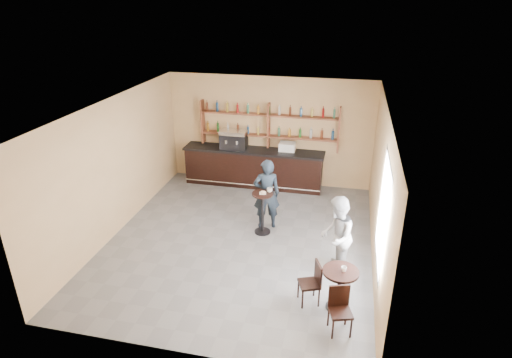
% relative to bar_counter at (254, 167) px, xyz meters
% --- Properties ---
extents(floor, '(7.00, 7.00, 0.00)m').
position_rel_bar_counter_xyz_m(floor, '(0.40, -3.15, -0.56)').
color(floor, slate).
rests_on(floor, ground).
extents(ceiling, '(7.00, 7.00, 0.00)m').
position_rel_bar_counter_xyz_m(ceiling, '(0.40, -3.15, 2.64)').
color(ceiling, white).
rests_on(ceiling, wall_back).
extents(wall_back, '(7.00, 0.00, 7.00)m').
position_rel_bar_counter_xyz_m(wall_back, '(0.40, 0.35, 1.04)').
color(wall_back, tan).
rests_on(wall_back, floor).
extents(wall_front, '(7.00, 0.00, 7.00)m').
position_rel_bar_counter_xyz_m(wall_front, '(0.40, -6.65, 1.04)').
color(wall_front, tan).
rests_on(wall_front, floor).
extents(wall_left, '(0.00, 7.00, 7.00)m').
position_rel_bar_counter_xyz_m(wall_left, '(-2.60, -3.15, 1.04)').
color(wall_left, tan).
rests_on(wall_left, floor).
extents(wall_right, '(0.00, 7.00, 7.00)m').
position_rel_bar_counter_xyz_m(wall_right, '(3.40, -3.15, 1.04)').
color(wall_right, tan).
rests_on(wall_right, floor).
extents(window_pane, '(0.00, 2.00, 2.00)m').
position_rel_bar_counter_xyz_m(window_pane, '(3.39, -4.35, 1.14)').
color(window_pane, white).
rests_on(window_pane, wall_right).
extents(window_frame, '(0.04, 1.70, 2.10)m').
position_rel_bar_counter_xyz_m(window_frame, '(3.39, -4.35, 1.14)').
color(window_frame, black).
rests_on(window_frame, wall_right).
extents(shelf_unit, '(4.00, 0.26, 1.40)m').
position_rel_bar_counter_xyz_m(shelf_unit, '(0.40, 0.22, 1.25)').
color(shelf_unit, brown).
rests_on(shelf_unit, wall_back).
extents(liquor_bottles, '(3.68, 0.10, 1.00)m').
position_rel_bar_counter_xyz_m(liquor_bottles, '(0.40, 0.22, 1.42)').
color(liquor_bottles, '#8C5919').
rests_on(liquor_bottles, shelf_unit).
extents(bar_counter, '(4.14, 0.81, 1.12)m').
position_rel_bar_counter_xyz_m(bar_counter, '(0.00, 0.00, 0.00)').
color(bar_counter, black).
rests_on(bar_counter, floor).
extents(espresso_machine, '(0.79, 0.53, 0.55)m').
position_rel_bar_counter_xyz_m(espresso_machine, '(-0.59, 0.00, 0.83)').
color(espresso_machine, black).
rests_on(espresso_machine, bar_counter).
extents(pastry_case, '(0.48, 0.39, 0.28)m').
position_rel_bar_counter_xyz_m(pastry_case, '(0.99, 0.00, 0.70)').
color(pastry_case, silver).
rests_on(pastry_case, bar_counter).
extents(pedestal_table, '(0.67, 0.67, 1.05)m').
position_rel_bar_counter_xyz_m(pedestal_table, '(0.83, -2.67, -0.04)').
color(pedestal_table, black).
rests_on(pedestal_table, floor).
extents(napkin, '(0.18, 0.18, 0.00)m').
position_rel_bar_counter_xyz_m(napkin, '(0.83, -2.67, 0.49)').
color(napkin, white).
rests_on(napkin, pedestal_table).
extents(donut, '(0.14, 0.14, 0.05)m').
position_rel_bar_counter_xyz_m(donut, '(0.84, -2.68, 0.52)').
color(donut, '#B96F44').
rests_on(donut, napkin).
extents(cup_pedestal, '(0.16, 0.16, 0.10)m').
position_rel_bar_counter_xyz_m(cup_pedestal, '(0.97, -2.57, 0.54)').
color(cup_pedestal, white).
rests_on(cup_pedestal, pedestal_table).
extents(man_main, '(0.74, 0.59, 1.77)m').
position_rel_bar_counter_xyz_m(man_main, '(0.86, -2.36, 0.33)').
color(man_main, black).
rests_on(man_main, floor).
extents(cafe_table, '(0.72, 0.72, 0.83)m').
position_rel_bar_counter_xyz_m(cafe_table, '(2.74, -5.02, -0.15)').
color(cafe_table, black).
rests_on(cafe_table, floor).
extents(cup_cafe, '(0.11, 0.11, 0.09)m').
position_rel_bar_counter_xyz_m(cup_cafe, '(2.79, -5.02, 0.31)').
color(cup_cafe, white).
rests_on(cup_cafe, cafe_table).
extents(chair_west, '(0.48, 0.48, 0.84)m').
position_rel_bar_counter_xyz_m(chair_west, '(2.19, -4.97, -0.14)').
color(chair_west, black).
rests_on(chair_west, floor).
extents(chair_south, '(0.46, 0.46, 0.85)m').
position_rel_bar_counter_xyz_m(chair_south, '(2.79, -5.62, -0.14)').
color(chair_south, black).
rests_on(chair_south, floor).
extents(patron_second, '(0.70, 0.87, 1.71)m').
position_rel_bar_counter_xyz_m(patron_second, '(2.60, -3.91, 0.30)').
color(patron_second, '#98999D').
rests_on(patron_second, floor).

